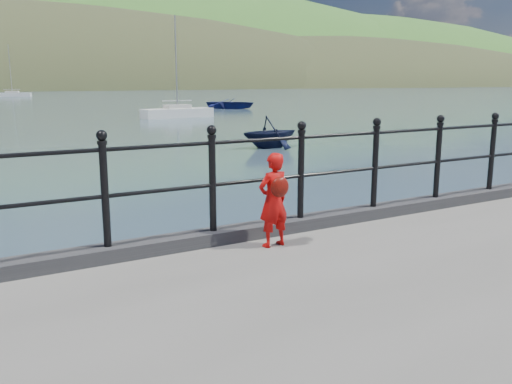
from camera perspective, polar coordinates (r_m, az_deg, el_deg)
ground at (r=6.97m, az=-0.36°, el=-12.23°), size 600.00×600.00×0.00m
kerb at (r=6.48m, az=0.29°, el=-3.98°), size 60.00×0.30×0.15m
railing at (r=6.32m, az=0.30°, el=2.57°), size 18.11×0.11×1.20m
far_shore at (r=249.74m, az=-20.42°, el=5.09°), size 830.00×200.00×156.00m
child at (r=5.97m, az=1.88°, el=-0.79°), size 0.41×0.33×1.05m
launch_blue at (r=56.20m, az=-2.64°, el=9.30°), size 5.93×6.26×1.06m
launch_navy at (r=23.16m, az=1.49°, el=6.36°), size 2.70×2.35×1.37m
sailboat_deep at (r=106.91m, az=-24.26°, el=9.31°), size 6.50×3.72×9.21m
sailboat_near at (r=42.86m, az=-8.26°, el=8.21°), size 5.75×2.09×7.82m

